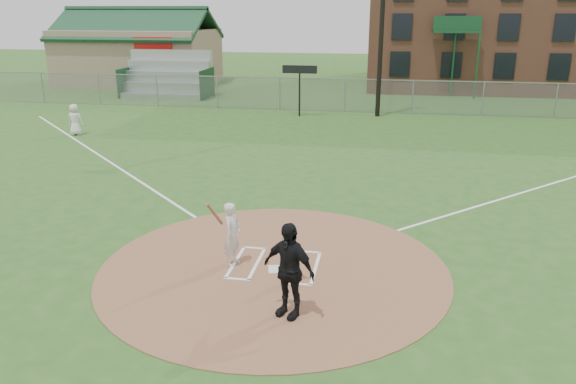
% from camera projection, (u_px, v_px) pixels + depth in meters
% --- Properties ---
extents(ground, '(140.00, 140.00, 0.00)m').
position_uv_depth(ground, '(274.00, 268.00, 13.57)').
color(ground, '#29521C').
rests_on(ground, ground).
extents(dirt_circle, '(8.40, 8.40, 0.02)m').
position_uv_depth(dirt_circle, '(274.00, 268.00, 13.56)').
color(dirt_circle, '#8F6043').
rests_on(dirt_circle, ground).
extents(home_plate, '(0.51, 0.51, 0.03)m').
position_uv_depth(home_plate, '(277.00, 269.00, 13.43)').
color(home_plate, silver).
rests_on(home_plate, dirt_circle).
extents(foul_line_first, '(17.04, 17.04, 0.01)m').
position_uv_depth(foul_line_first, '(563.00, 180.00, 20.52)').
color(foul_line_first, white).
rests_on(foul_line_first, ground).
extents(foul_line_third, '(17.04, 17.04, 0.01)m').
position_uv_depth(foul_line_third, '(105.00, 159.00, 23.47)').
color(foul_line_third, white).
rests_on(foul_line_third, ground).
extents(catcher, '(0.58, 0.52, 0.98)m').
position_uv_depth(catcher, '(295.00, 262.00, 12.70)').
color(catcher, slate).
rests_on(catcher, dirt_circle).
extents(umpire, '(1.27, 0.94, 2.01)m').
position_uv_depth(umpire, '(289.00, 270.00, 11.17)').
color(umpire, black).
rests_on(umpire, dirt_circle).
extents(ondeck_player, '(0.78, 0.53, 1.53)m').
position_uv_depth(ondeck_player, '(75.00, 120.00, 27.77)').
color(ondeck_player, white).
rests_on(ondeck_player, ground).
extents(batters_boxes, '(2.08, 1.88, 0.01)m').
position_uv_depth(batters_boxes, '(275.00, 265.00, 13.70)').
color(batters_boxes, white).
rests_on(batters_boxes, dirt_circle).
extents(batter_at_plate, '(0.67, 1.02, 1.78)m').
position_uv_depth(batter_at_plate, '(232.00, 234.00, 13.50)').
color(batter_at_plate, silver).
rests_on(batter_at_plate, dirt_circle).
extents(outfield_fence, '(56.08, 0.08, 2.03)m').
position_uv_depth(outfield_fence, '(345.00, 95.00, 33.86)').
color(outfield_fence, slate).
rests_on(outfield_fence, ground).
extents(bleachers, '(6.08, 3.20, 3.20)m').
position_uv_depth(bleachers, '(166.00, 74.00, 39.74)').
color(bleachers, '#B7BABF').
rests_on(bleachers, ground).
extents(clubhouse, '(12.20, 8.71, 6.23)m').
position_uv_depth(clubhouse, '(139.00, 55.00, 46.67)').
color(clubhouse, '#9F856B').
rests_on(clubhouse, ground).
extents(scoreboard_sign, '(2.00, 0.10, 2.93)m').
position_uv_depth(scoreboard_sign, '(300.00, 75.00, 32.16)').
color(scoreboard_sign, black).
rests_on(scoreboard_sign, ground).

